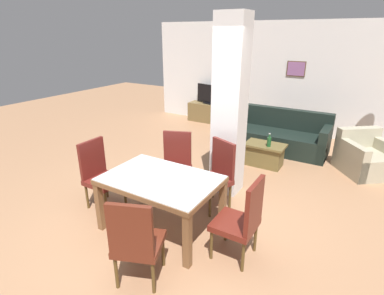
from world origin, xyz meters
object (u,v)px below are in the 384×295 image
(tv_screen, at_px, (210,95))
(dining_chair_head_left, at_px, (100,172))
(bottle, at_px, (269,141))
(coffee_table, at_px, (264,154))
(dining_chair_far_left, at_px, (176,162))
(dining_chair_near_right, at_px, (136,240))
(tv_stand, at_px, (209,113))
(dining_table, at_px, (161,188))
(sofa, at_px, (279,136))
(armchair, at_px, (365,158))
(dining_chair_far_right, at_px, (217,173))
(dining_chair_head_right, at_px, (242,218))

(tv_screen, bearing_deg, dining_chair_head_left, 111.84)
(bottle, bearing_deg, coffee_table, 135.79)
(dining_chair_far_left, distance_m, dining_chair_near_right, 1.89)
(bottle, xyz_separation_m, tv_stand, (-2.42, 2.21, -0.27))
(bottle, bearing_deg, tv_stand, 137.66)
(coffee_table, xyz_separation_m, tv_screen, (-2.34, 2.12, 0.57))
(dining_table, xyz_separation_m, dining_chair_head_left, (-1.11, 0.00, -0.05))
(dining_chair_head_left, bearing_deg, dining_chair_near_right, 58.75)
(dining_chair_near_right, distance_m, sofa, 4.52)
(dining_chair_head_left, bearing_deg, sofa, 156.24)
(dining_chair_head_left, distance_m, armchair, 4.65)
(bottle, height_order, tv_screen, tv_screen)
(dining_table, bearing_deg, sofa, 82.26)
(sofa, relative_size, bottle, 8.05)
(dining_chair_head_left, distance_m, dining_chair_near_right, 1.71)
(dining_chair_far_right, xyz_separation_m, bottle, (0.24, 1.68, 0.00))
(sofa, bearing_deg, bottle, 95.29)
(dining_chair_far_left, bearing_deg, dining_chair_far_right, 157.87)
(dining_chair_far_right, relative_size, tv_screen, 1.15)
(armchair, bearing_deg, dining_table, 18.53)
(coffee_table, bearing_deg, armchair, 21.28)
(dining_chair_far_left, bearing_deg, armchair, -158.49)
(tv_stand, xyz_separation_m, tv_screen, (0.00, 0.00, 0.52))
(dining_chair_far_left, xyz_separation_m, dining_chair_head_right, (1.46, -0.87, 0.00))
(dining_chair_head_right, distance_m, coffee_table, 2.72)
(dining_chair_head_right, distance_m, tv_stand, 5.59)
(sofa, bearing_deg, tv_stand, -25.79)
(coffee_table, relative_size, tv_screen, 0.86)
(dining_chair_head_right, height_order, coffee_table, dining_chair_head_right)
(dining_chair_near_right, bearing_deg, coffee_table, 65.80)
(dining_table, relative_size, dining_chair_far_right, 1.43)
(dining_chair_head_right, xyz_separation_m, tv_stand, (-2.93, 4.75, -0.26))
(sofa, bearing_deg, dining_chair_far_left, 72.99)
(dining_chair_far_left, bearing_deg, tv_screen, -91.36)
(dining_chair_head_right, distance_m, armchair, 3.46)
(coffee_table, bearing_deg, tv_stand, 137.73)
(bottle, bearing_deg, armchair, 24.97)
(bottle, bearing_deg, dining_chair_head_left, -123.73)
(dining_chair_far_left, height_order, bottle, dining_chair_far_left)
(armchair, bearing_deg, dining_chair_far_left, 5.78)
(dining_chair_far_left, relative_size, bottle, 3.94)
(dining_chair_far_left, height_order, coffee_table, dining_chair_far_left)
(bottle, bearing_deg, sofa, 95.29)
(dining_chair_head_left, distance_m, bottle, 3.06)
(armchair, xyz_separation_m, tv_screen, (-4.01, 1.47, 0.52))
(dining_chair_far_left, height_order, dining_chair_head_right, same)
(dining_chair_far_left, distance_m, sofa, 2.90)
(dining_chair_near_right, relative_size, coffee_table, 1.34)
(dining_chair_far_right, bearing_deg, sofa, -70.75)
(armchair, height_order, tv_stand, armchair)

